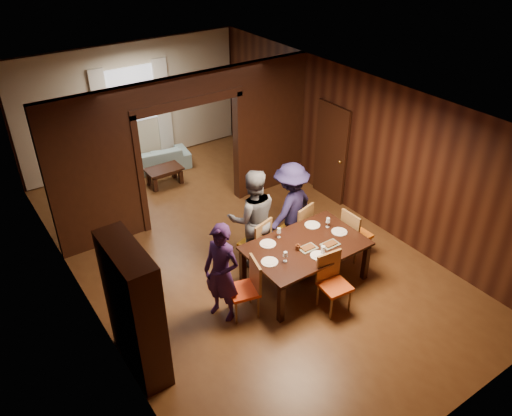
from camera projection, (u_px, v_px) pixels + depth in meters
floor at (236, 249)px, 9.34m from camera, size 9.00×9.00×0.00m
ceiling at (233, 100)px, 7.80m from camera, size 5.50×9.00×0.02m
room_walls at (183, 141)px, 9.85m from camera, size 5.52×9.01×2.90m
person_purple at (222, 273)px, 7.45m from camera, size 0.61×0.72×1.66m
person_grey at (253, 218)px, 8.56m from camera, size 1.08×0.97×1.82m
person_navy at (291, 207)px, 8.95m from camera, size 1.25×0.94×1.73m
sofa at (150, 160)px, 11.89m from camera, size 1.97×1.02×0.55m
serving_bowl at (305, 239)px, 8.25m from camera, size 0.31×0.31×0.08m
dining_table at (305, 263)px, 8.37m from camera, size 1.96×1.22×0.76m
coffee_table at (165, 176)px, 11.34m from camera, size 0.80×0.50×0.40m
chair_left at (243, 289)px, 7.66m from camera, size 0.53×0.53×0.97m
chair_right at (357, 233)px, 8.93m from camera, size 0.45×0.45×0.97m
chair_far_l at (254, 242)px, 8.71m from camera, size 0.55×0.55×0.97m
chair_far_r at (296, 226)px, 9.13m from camera, size 0.54×0.54×0.97m
chair_near at (335, 285)px, 7.75m from camera, size 0.48×0.48×0.97m
hutch at (134, 310)px, 6.54m from camera, size 0.40×1.20×2.00m
door_right at (331, 153)px, 10.43m from camera, size 0.06×0.90×2.10m
window_far at (131, 95)px, 11.53m from camera, size 1.20×0.03×1.30m
curtain_left at (104, 121)px, 11.38m from camera, size 0.35×0.06×2.40m
curtain_right at (163, 108)px, 12.10m from camera, size 0.35×0.06×2.40m
plate_left at (270, 262)px, 7.78m from camera, size 0.27×0.27×0.01m
plate_far_l at (268, 244)px, 8.18m from camera, size 0.27×0.27×0.01m
plate_far_r at (312, 225)px, 8.65m from camera, size 0.27×0.27×0.01m
plate_right at (339, 232)px, 8.47m from camera, size 0.27×0.27×0.01m
plate_near at (319, 256)px, 7.91m from camera, size 0.27×0.27×0.01m
platter_a at (308, 248)px, 8.07m from camera, size 0.30×0.20×0.04m
platter_b at (330, 244)px, 8.15m from camera, size 0.30×0.20×0.04m
wineglass_left at (285, 257)px, 7.75m from camera, size 0.08×0.08×0.18m
wineglass_far at (279, 233)px, 8.30m from camera, size 0.08×0.08×0.18m
wineglass_right at (328, 223)px, 8.56m from camera, size 0.08×0.08×0.18m
tumbler at (323, 250)px, 7.93m from camera, size 0.07×0.07×0.14m
condiment_jar at (298, 247)px, 8.03m from camera, size 0.08×0.08×0.11m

